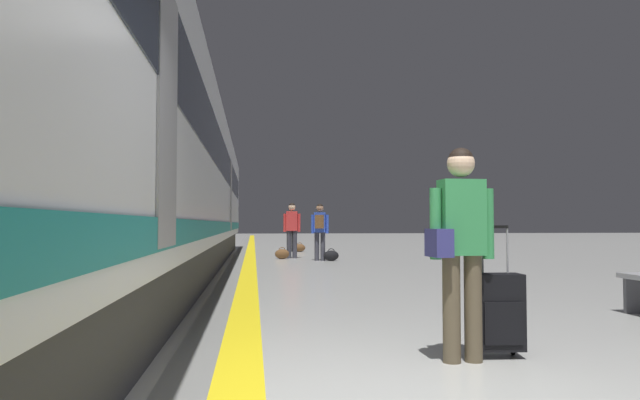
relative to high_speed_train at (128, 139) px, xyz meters
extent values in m
cube|color=yellow|center=(2.02, 3.30, -2.50)|extent=(0.36, 80.00, 0.01)
cube|color=slate|center=(1.73, 3.30, -2.50)|extent=(0.53, 80.00, 0.01)
cube|color=#38383D|center=(0.00, -0.49, -2.16)|extent=(2.67, 32.12, 0.70)
cube|color=silver|center=(0.00, -0.49, -0.36)|extent=(2.90, 33.46, 2.90)
cylinder|color=silver|center=(0.00, -0.49, 1.04)|extent=(2.84, 32.79, 2.84)
cube|color=black|center=(0.00, -0.49, -0.01)|extent=(2.93, 31.45, 0.80)
cube|color=#197F7F|center=(0.00, -0.49, -1.51)|extent=(2.94, 32.79, 0.24)
cone|color=silver|center=(0.00, 17.54, -0.61)|extent=(2.75, 2.60, 2.75)
cube|color=gray|center=(1.46, -5.51, -0.61)|extent=(0.02, 0.90, 2.00)
cube|color=gray|center=(1.46, 7.04, -0.61)|extent=(0.02, 0.90, 2.00)
cylinder|color=brown|center=(3.83, -5.62, -2.09)|extent=(0.14, 0.14, 0.83)
cylinder|color=brown|center=(3.65, -5.62, -2.09)|extent=(0.14, 0.14, 0.83)
cube|color=#338C4C|center=(3.74, -5.62, -1.38)|extent=(0.34, 0.21, 0.59)
cylinder|color=#338C4C|center=(3.95, -5.62, -1.43)|extent=(0.09, 0.09, 0.55)
cylinder|color=#338C4C|center=(3.52, -5.64, -1.43)|extent=(0.09, 0.09, 0.55)
sphere|color=beige|center=(3.74, -5.62, -0.96)|extent=(0.22, 0.22, 0.22)
sphere|color=black|center=(3.74, -5.62, -0.93)|extent=(0.20, 0.20, 0.20)
cube|color=navy|center=(3.54, -5.66, -1.58)|extent=(0.15, 0.28, 0.22)
cube|color=black|center=(4.09, -5.49, -2.14)|extent=(0.39, 0.24, 0.61)
cube|color=black|center=(4.08, -5.61, -2.22)|extent=(0.31, 0.03, 0.34)
cylinder|color=black|center=(4.23, -5.43, -2.48)|extent=(0.02, 0.06, 0.06)
cylinder|color=black|center=(3.95, -5.41, -2.48)|extent=(0.02, 0.06, 0.06)
cylinder|color=gray|center=(4.19, -5.44, -1.65)|extent=(0.02, 0.02, 0.38)
cylinder|color=gray|center=(3.99, -5.43, -1.65)|extent=(0.02, 0.02, 0.38)
cube|color=black|center=(4.09, -5.43, -1.46)|extent=(0.22, 0.04, 0.02)
cylinder|color=#383842|center=(3.96, 6.71, -2.10)|extent=(0.14, 0.14, 0.82)
cylinder|color=#383842|center=(4.13, 6.67, -2.10)|extent=(0.14, 0.14, 0.82)
cube|color=blue|center=(4.04, 6.69, -1.39)|extent=(0.36, 0.26, 0.59)
cylinder|color=blue|center=(3.83, 6.74, -1.44)|extent=(0.09, 0.09, 0.55)
cylinder|color=blue|center=(4.26, 6.66, -1.44)|extent=(0.09, 0.09, 0.55)
sphere|color=#A37556|center=(4.04, 6.69, -0.97)|extent=(0.22, 0.22, 0.22)
sphere|color=black|center=(4.04, 6.69, -0.95)|extent=(0.20, 0.20, 0.20)
cube|color=brown|center=(4.01, 6.55, -1.37)|extent=(0.28, 0.18, 0.39)
ellipsoid|color=black|center=(4.36, 6.59, -2.36)|extent=(0.44, 0.26, 0.30)
torus|color=black|center=(4.36, 6.59, -2.26)|extent=(0.22, 0.02, 0.22)
cylinder|color=#383842|center=(3.22, 7.99, -2.08)|extent=(0.14, 0.14, 0.85)
cylinder|color=#383842|center=(3.40, 7.96, -2.08)|extent=(0.14, 0.14, 0.85)
cube|color=red|center=(3.31, 7.98, -1.35)|extent=(0.37, 0.25, 0.61)
cylinder|color=red|center=(3.09, 8.02, -1.40)|extent=(0.09, 0.09, 0.57)
cylinder|color=red|center=(3.53, 7.96, -1.40)|extent=(0.09, 0.09, 0.57)
sphere|color=beige|center=(3.31, 7.98, -0.91)|extent=(0.22, 0.22, 0.22)
sphere|color=black|center=(3.31, 7.98, -0.89)|extent=(0.21, 0.21, 0.21)
ellipsoid|color=brown|center=(2.99, 7.63, -2.36)|extent=(0.44, 0.26, 0.30)
torus|color=brown|center=(2.99, 7.63, -2.26)|extent=(0.22, 0.02, 0.22)
cylinder|color=black|center=(3.47, 12.23, -2.10)|extent=(0.14, 0.14, 0.81)
cylinder|color=black|center=(3.65, 12.22, -2.10)|extent=(0.14, 0.14, 0.81)
cube|color=#4C4C51|center=(3.56, 12.22, -1.41)|extent=(0.34, 0.22, 0.58)
cylinder|color=#4C4C51|center=(3.35, 12.25, -1.45)|extent=(0.09, 0.09, 0.54)
cylinder|color=#4C4C51|center=(3.77, 12.22, -1.45)|extent=(0.09, 0.09, 0.54)
sphere|color=#A37556|center=(3.56, 12.22, -0.99)|extent=(0.21, 0.21, 0.21)
sphere|color=black|center=(3.56, 12.22, -0.97)|extent=(0.20, 0.20, 0.20)
cube|color=navy|center=(3.55, 12.08, -1.39)|extent=(0.26, 0.15, 0.39)
ellipsoid|color=brown|center=(3.88, 12.06, -2.36)|extent=(0.44, 0.26, 0.30)
torus|color=brown|center=(3.88, 12.06, -2.26)|extent=(0.22, 0.02, 0.22)
cube|color=#4C4C51|center=(6.74, -3.51, -2.28)|extent=(0.40, 0.06, 0.45)
camera|label=1|loc=(2.11, -9.97, -1.43)|focal=32.29mm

